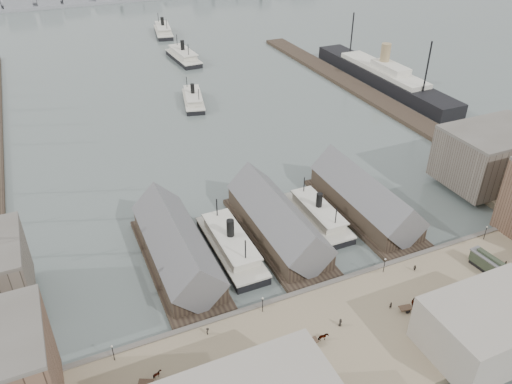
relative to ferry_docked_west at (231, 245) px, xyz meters
name	(u,v)px	position (x,y,z in m)	size (l,w,h in m)	color
ground	(309,278)	(13.00, -15.71, -2.38)	(900.00, 900.00, 0.00)	#505D5A
quay	(359,337)	(13.00, -35.71, -1.38)	(180.00, 30.00, 2.00)	#88775B
seawall	(321,288)	(13.00, -20.91, -1.23)	(180.00, 1.20, 2.30)	#59544C
east_wharf	(367,94)	(91.00, 74.29, -1.58)	(10.00, 180.00, 1.60)	#2D231C
ferry_shed_west	(177,249)	(-13.00, 1.17, 2.26)	(14.00, 42.00, 12.60)	#2D231C
ferry_shed_center	(277,222)	(13.00, 1.17, 2.26)	(14.00, 42.00, 12.60)	#2D231C
ferry_shed_east	(364,199)	(39.00, 1.17, 2.26)	(14.00, 42.00, 12.60)	#2D231C
warehouse_east_back	(492,156)	(81.00, -0.71, 7.12)	(28.00, 20.00, 15.00)	#60564C
street_bldg_center	(491,326)	(33.00, -47.71, 4.62)	(24.00, 16.00, 10.00)	gray
lamp_post_far_w	(113,350)	(-32.00, -22.71, 2.33)	(0.44, 0.44, 3.92)	black
lamp_post_near_w	(263,302)	(-2.00, -22.71, 2.33)	(0.44, 0.44, 3.92)	black
lamp_post_near_e	(385,263)	(28.00, -22.71, 2.33)	(0.44, 0.44, 3.92)	black
lamp_post_far_e	(486,230)	(58.00, -22.71, 2.33)	(0.44, 0.44, 3.92)	black
ferry_docked_west	(231,245)	(0.00, 0.00, 0.00)	(8.54, 28.46, 10.16)	black
ferry_docked_east	(318,214)	(26.00, 3.10, -0.26)	(7.62, 25.41, 9.07)	black
ferry_open_near	(193,99)	(21.23, 95.32, -0.30)	(12.86, 25.87, 8.87)	black
ferry_open_mid	(183,56)	(34.30, 151.86, 0.15)	(10.68, 30.68, 10.80)	black
ferry_open_far	(163,30)	(38.25, 205.01, 0.10)	(13.67, 30.66, 10.57)	black
ocean_steamer	(383,76)	(105.00, 83.23, 1.48)	(12.28, 89.75, 17.95)	black
tram	(491,266)	(49.70, -32.58, 1.52)	(3.66, 10.64, 3.71)	black
horse_cart_left	(154,377)	(-26.40, -29.91, 0.40)	(4.72, 3.25, 1.52)	black
horse_cart_center	(320,339)	(4.73, -34.31, 0.46)	(4.90, 1.50, 1.69)	black
horse_cart_right	(412,304)	(26.75, -34.18, 0.47)	(4.84, 2.43, 1.70)	black
pedestrian_2	(208,331)	(-14.24, -23.84, 0.42)	(1.04, 0.60, 1.61)	black
pedestrian_4	(340,322)	(10.47, -32.43, 0.51)	(0.87, 0.57, 1.79)	black
pedestrian_5	(391,305)	(22.51, -32.60, 0.46)	(0.61, 0.45, 1.68)	black
pedestrian_6	(415,268)	(34.60, -25.30, 0.42)	(0.78, 0.61, 1.61)	black
pedestrian_8	(505,264)	(54.38, -32.61, 0.49)	(1.02, 0.43, 1.75)	black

